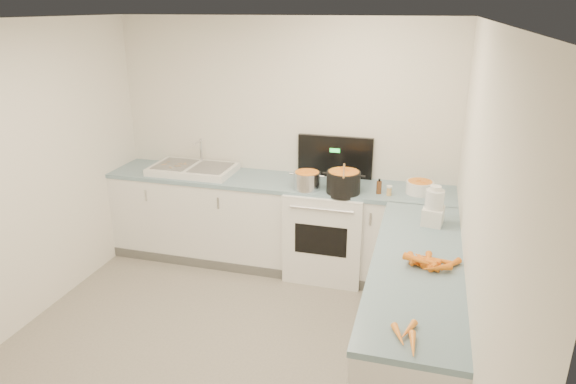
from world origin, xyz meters
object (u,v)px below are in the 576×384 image
(stove, at_px, (328,229))
(steel_pot, at_px, (307,182))
(mixing_bowl, at_px, (420,187))
(spice_jar, at_px, (389,191))
(sink, at_px, (193,169))
(black_pot, at_px, (343,183))
(food_processor, at_px, (434,208))
(extract_bottle, at_px, (379,187))

(stove, xyz_separation_m, steel_pot, (-0.18, -0.16, 0.54))
(mixing_bowl, relative_size, spice_jar, 3.24)
(sink, height_order, mixing_bowl, sink)
(black_pot, bearing_deg, food_processor, -33.18)
(steel_pot, bearing_deg, stove, 42.02)
(sink, distance_m, steel_pot, 1.28)
(black_pot, bearing_deg, stove, 135.17)
(stove, relative_size, spice_jar, 17.39)
(extract_bottle, xyz_separation_m, spice_jar, (0.10, -0.03, -0.02))
(extract_bottle, bearing_deg, black_pot, -169.20)
(stove, xyz_separation_m, spice_jar, (0.59, -0.13, 0.50))
(mixing_bowl, height_order, food_processor, food_processor)
(stove, bearing_deg, extract_bottle, -12.18)
(stove, bearing_deg, steel_pot, -137.98)
(stove, height_order, mixing_bowl, stove)
(steel_pot, xyz_separation_m, spice_jar, (0.77, 0.03, -0.04))
(steel_pot, bearing_deg, spice_jar, 2.20)
(food_processor, bearing_deg, black_pot, 146.82)
(black_pot, xyz_separation_m, spice_jar, (0.42, 0.03, -0.05))
(spice_jar, relative_size, food_processor, 0.24)
(mixing_bowl, bearing_deg, steel_pot, -170.98)
(spice_jar, bearing_deg, mixing_bowl, 26.81)
(black_pot, bearing_deg, steel_pot, 179.23)
(sink, relative_size, spice_jar, 11.00)
(stove, height_order, sink, stove)
(sink, height_order, spice_jar, sink)
(food_processor, bearing_deg, spice_jar, 124.83)
(mixing_bowl, distance_m, spice_jar, 0.30)
(sink, height_order, food_processor, food_processor)
(spice_jar, xyz_separation_m, food_processor, (0.39, -0.57, 0.10))
(stove, bearing_deg, spice_jar, -12.80)
(sink, relative_size, mixing_bowl, 3.39)
(steel_pot, relative_size, extract_bottle, 2.15)
(extract_bottle, bearing_deg, steel_pot, -175.17)
(sink, xyz_separation_m, food_processor, (2.43, -0.72, 0.10))
(extract_bottle, distance_m, spice_jar, 0.10)
(mixing_bowl, xyz_separation_m, extract_bottle, (-0.36, -0.11, 0.00))
(extract_bottle, bearing_deg, food_processor, -50.45)
(stove, relative_size, food_processor, 4.24)
(stove, distance_m, spice_jar, 0.79)
(stove, bearing_deg, mixing_bowl, 0.09)
(sink, xyz_separation_m, mixing_bowl, (2.31, -0.01, 0.02))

